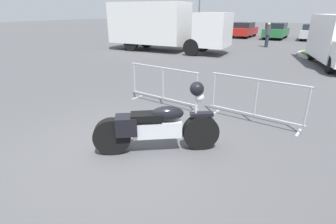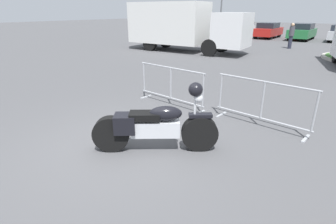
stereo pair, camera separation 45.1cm
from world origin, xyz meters
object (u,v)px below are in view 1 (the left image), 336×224
at_px(motorcycle, 157,126).
at_px(crowd_barrier_near, 163,86).
at_px(pedestrian, 268,34).
at_px(crowd_barrier_far, 256,101).
at_px(parked_car_red, 244,30).
at_px(box_truck, 162,25).
at_px(parked_car_white, 216,28).
at_px(parked_car_green, 276,31).
at_px(parked_car_silver, 312,32).
at_px(parked_car_blue, 190,27).

xyz_separation_m(motorcycle, crowd_barrier_near, (-1.25, 2.27, 0.05)).
bearing_deg(pedestrian, crowd_barrier_far, 18.33).
bearing_deg(crowd_barrier_far, parked_car_red, 105.94).
bearing_deg(box_truck, parked_car_white, 90.81).
xyz_separation_m(parked_car_green, parked_car_silver, (2.98, 0.38, -0.03)).
xyz_separation_m(parked_car_blue, parked_car_silver, (11.90, 0.18, -0.05)).
xyz_separation_m(parked_car_blue, parked_car_red, (5.95, -0.23, -0.03)).
bearing_deg(box_truck, parked_car_blue, 104.08).
bearing_deg(crowd_barrier_near, parked_car_red, 99.44).
relative_size(crowd_barrier_near, parked_car_blue, 0.52).
height_order(crowd_barrier_far, parked_car_blue, parked_car_blue).
bearing_deg(pedestrian, box_truck, -37.46).
relative_size(parked_car_green, pedestrian, 2.50).
bearing_deg(motorcycle, parked_car_blue, 77.58).
bearing_deg(box_truck, motorcycle, -62.18).
bearing_deg(parked_car_blue, pedestrian, -125.17).
distance_m(box_truck, parked_car_red, 12.26).
bearing_deg(parked_car_silver, parked_car_green, 98.36).
bearing_deg(parked_car_green, parked_car_silver, -81.64).
xyz_separation_m(motorcycle, box_truck, (-6.81, 11.20, 1.13)).
height_order(parked_car_blue, pedestrian, pedestrian).
relative_size(crowd_barrier_near, pedestrian, 1.32).
bearing_deg(parked_car_white, motorcycle, -160.68).
height_order(crowd_barrier_near, pedestrian, pedestrian).
bearing_deg(motorcycle, parked_car_red, 64.62).
distance_m(parked_car_blue, pedestrian, 11.67).
relative_size(parked_car_blue, parked_car_white, 0.98).
height_order(parked_car_blue, parked_car_green, parked_car_blue).
relative_size(box_truck, parked_car_blue, 1.81).
bearing_deg(crowd_barrier_far, pedestrian, 99.99).
bearing_deg(parked_car_red, crowd_barrier_near, -169.54).
distance_m(crowd_barrier_near, parked_car_green, 21.01).
bearing_deg(parked_car_red, parked_car_white, 89.38).
height_order(motorcycle, parked_car_white, parked_car_white).
bearing_deg(parked_car_green, parked_car_white, 90.41).
distance_m(crowd_barrier_far, box_truck, 12.08).
relative_size(crowd_barrier_near, parked_car_green, 0.53).
bearing_deg(pedestrian, parked_car_red, -144.18).
height_order(parked_car_blue, parked_car_silver, parked_car_blue).
relative_size(motorcycle, parked_car_white, 0.45).
distance_m(crowd_barrier_near, parked_car_blue, 23.21).
height_order(parked_car_blue, parked_car_red, parked_car_blue).
height_order(box_truck, parked_car_green, box_truck).
height_order(motorcycle, parked_car_green, parked_car_green).
relative_size(box_truck, pedestrian, 4.63).
bearing_deg(parked_car_green, box_truck, 158.36).
relative_size(parked_car_white, parked_car_silver, 1.09).
xyz_separation_m(box_truck, parked_car_white, (-0.91, 12.14, -0.88)).
relative_size(box_truck, parked_car_silver, 1.94).
relative_size(motorcycle, parked_car_silver, 0.49).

